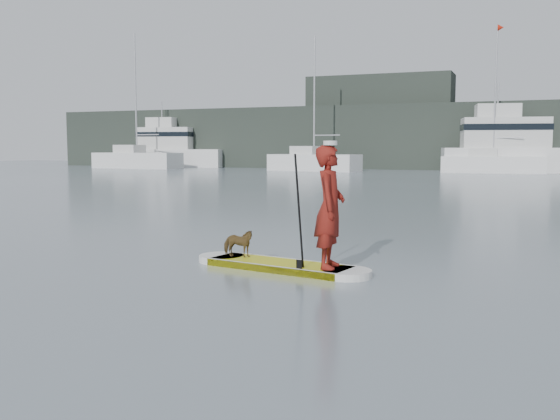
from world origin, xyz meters
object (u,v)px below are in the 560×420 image
at_px(sailboat_a, 136,159).
at_px(paddler, 330,207).
at_px(sailboat_c, 313,161).
at_px(sailboat_d, 492,162).
at_px(motor_yacht_a, 513,147).
at_px(motor_yacht_b, 172,149).
at_px(paddleboard, 280,265).
at_px(dog, 238,243).

bearing_deg(sailboat_a, paddler, -49.02).
distance_m(sailboat_a, sailboat_c, 18.24).
bearing_deg(sailboat_d, motor_yacht_a, 49.44).
height_order(sailboat_a, sailboat_d, sailboat_a).
distance_m(paddler, sailboat_c, 44.52).
bearing_deg(motor_yacht_b, paddleboard, -65.75).
height_order(dog, sailboat_a, sailboat_a).
bearing_deg(sailboat_a, sailboat_d, 5.56).
bearing_deg(motor_yacht_b, sailboat_a, -110.56).
height_order(sailboat_c, motor_yacht_b, sailboat_c).
xyz_separation_m(paddleboard, dog, (-0.86, 0.16, 0.31)).
bearing_deg(motor_yacht_a, sailboat_a, 173.83).
bearing_deg(sailboat_c, motor_yacht_b, 173.32).
bearing_deg(motor_yacht_a, paddleboard, -104.76).
distance_m(dog, sailboat_c, 43.64).
distance_m(sailboat_c, motor_yacht_a, 16.53).
bearing_deg(dog, sailboat_c, 13.60).
relative_size(paddleboard, sailboat_c, 0.28).
xyz_separation_m(paddler, sailboat_a, (-32.85, 42.02, -0.19)).
relative_size(sailboat_a, motor_yacht_b, 1.21).
height_order(sailboat_d, motor_yacht_b, sailboat_d).
bearing_deg(dog, sailboat_d, -5.96).
height_order(dog, motor_yacht_b, motor_yacht_b).
bearing_deg(motor_yacht_b, motor_yacht_a, -12.08).
xyz_separation_m(dog, motor_yacht_a, (3.33, 44.97, 1.70)).
bearing_deg(sailboat_a, sailboat_c, 3.05).
distance_m(paddleboard, motor_yacht_a, 45.24).
xyz_separation_m(sailboat_a, sailboat_c, (18.24, 0.03, -0.05)).
relative_size(paddler, sailboat_c, 0.17).
bearing_deg(sailboat_a, paddleboard, -49.70).
bearing_deg(dog, motor_yacht_b, 29.32).
height_order(paddleboard, sailboat_a, sailboat_a).
distance_m(sailboat_d, motor_yacht_b, 32.13).
distance_m(paddleboard, sailboat_c, 44.06).
xyz_separation_m(paddleboard, sailboat_a, (-31.93, 41.84, 0.84)).
distance_m(dog, motor_yacht_a, 45.12).
distance_m(paddler, dog, 1.96).
bearing_deg(motor_yacht_a, sailboat_c, 179.77).
height_order(paddler, motor_yacht_a, motor_yacht_a).
relative_size(sailboat_c, motor_yacht_a, 0.90).
relative_size(sailboat_a, motor_yacht_a, 1.01).
relative_size(sailboat_a, sailboat_d, 1.11).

